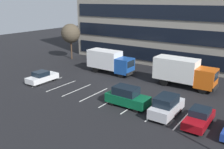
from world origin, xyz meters
TOP-DOWN VIEW (x-y plane):
  - ground_plane at (0.00, 0.00)m, footprint 120.00×120.00m
  - office_building at (0.00, 17.95)m, footprint 37.53×10.51m
  - lot_markings at (0.00, -3.59)m, footprint 19.74×5.40m
  - box_truck_orange at (6.39, 5.48)m, footprint 8.12×2.69m
  - box_truck_blue at (-5.27, 5.09)m, footprint 7.61×2.52m
  - sedan_white at (-10.36, -4.04)m, footprint 1.89×4.51m
  - suv_silver at (8.11, -3.89)m, footprint 2.01×4.73m
  - suv_forest at (3.62, -4.08)m, footprint 4.77×2.02m
  - sedan_maroon at (11.38, -4.01)m, footprint 1.87×4.48m
  - bare_tree at (-17.00, 8.79)m, footprint 3.62×3.62m

SIDE VIEW (x-z plane):
  - ground_plane at x=0.00m, z-range 0.00..0.00m
  - lot_markings at x=0.00m, z-range 0.00..0.01m
  - sedan_maroon at x=11.38m, z-range -0.04..1.56m
  - sedan_white at x=-10.36m, z-range -0.04..1.57m
  - suv_silver at x=8.11m, z-range -0.04..2.10m
  - suv_forest at x=3.62m, z-range -0.04..2.12m
  - box_truck_blue at x=-5.27m, z-range 0.22..3.75m
  - box_truck_orange at x=6.39m, z-range 0.24..4.00m
  - bare_tree at x=-17.00m, z-range 1.56..8.35m
  - office_building at x=0.00m, z-range 0.00..18.00m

